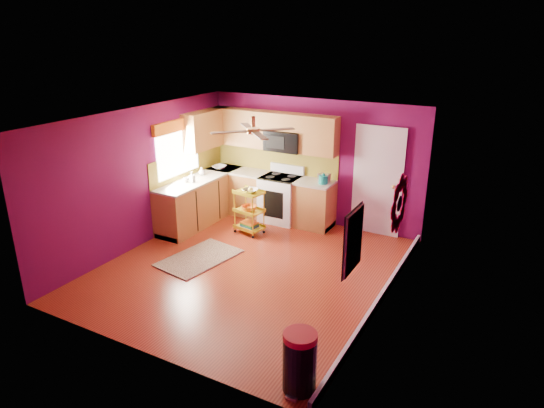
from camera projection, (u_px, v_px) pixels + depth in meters
The scene contains 18 objects.
ground at pixel (249, 269), 8.04m from camera, with size 5.00×5.00×0.00m, color maroon.
room_envelope at pixel (249, 175), 7.47m from camera, with size 4.54×5.04×2.52m.
lower_cabinets at pixel (239, 199), 10.00m from camera, with size 2.81×2.31×0.94m.
electric_range at pixel (281, 198), 9.92m from camera, with size 0.76×0.66×1.13m.
upper_cabinetry at pixel (251, 131), 9.78m from camera, with size 2.80×2.30×1.26m.
left_window at pixel (177, 140), 9.31m from camera, with size 0.08×1.35×1.08m.
panel_door at pixel (378, 183), 9.12m from camera, with size 0.95×0.11×2.15m.
right_wall_art at pixel (381, 219), 6.26m from camera, with size 0.04×2.74×1.04m.
ceiling_fan at pixel (253, 130), 7.42m from camera, with size 1.01×1.01×0.26m.
shag_rug at pixel (199, 258), 8.39m from camera, with size 0.86×1.40×0.02m, color #311A10.
rolling_cart at pixel (249, 210), 9.29m from camera, with size 0.58×0.47×0.95m.
trash_can at pixel (300, 362), 5.25m from camera, with size 0.38×0.41×0.72m.
teal_kettle at pixel (323, 179), 9.31m from camera, with size 0.18×0.18×0.21m.
toaster at pixel (324, 178), 9.37m from camera, with size 0.22×0.15×0.18m, color beige.
soap_bottle_a at pixel (192, 177), 9.39m from camera, with size 0.09×0.10×0.21m, color #EA3F72.
soap_bottle_b at pixel (202, 171), 9.85m from camera, with size 0.13×0.13×0.16m, color white.
counter_dish at pixel (220, 167), 10.31m from camera, with size 0.28×0.28×0.07m, color white.
counter_cup at pixel (186, 180), 9.41m from camera, with size 0.12×0.12×0.09m, color white.
Camera 1 is at (3.79, -6.12, 3.77)m, focal length 32.00 mm.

